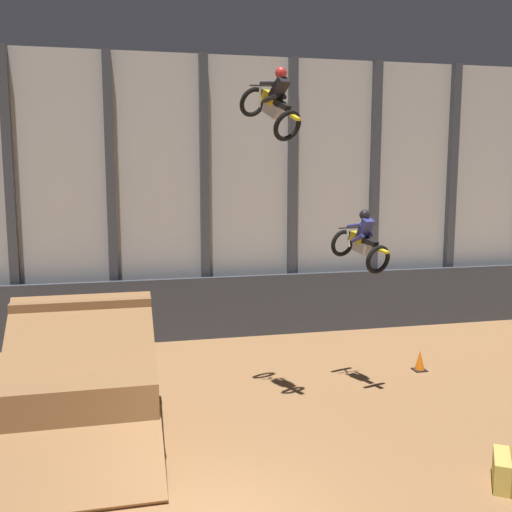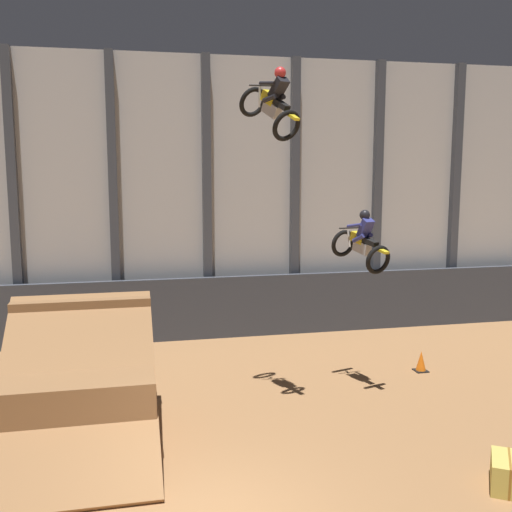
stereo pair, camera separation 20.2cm
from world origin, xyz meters
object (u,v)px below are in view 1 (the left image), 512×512
dirt_ramp (82,391)px  rider_bike_left_air (273,104)px  rider_bike_right_air (361,243)px  traffic_cone_near_ramp (420,361)px  hay_bale_trackside (511,472)px

dirt_ramp → rider_bike_left_air: size_ratio=2.43×
dirt_ramp → rider_bike_right_air: (6.82, 1.37, 2.81)m
dirt_ramp → rider_bike_left_air: rider_bike_left_air is taller
traffic_cone_near_ramp → rider_bike_right_air: bearing=-159.2°
dirt_ramp → rider_bike_right_air: bearing=11.3°
dirt_ramp → traffic_cone_near_ramp: bearing=13.7°
rider_bike_left_air → traffic_cone_near_ramp: rider_bike_left_air is taller
hay_bale_trackside → rider_bike_left_air: bearing=124.6°
hay_bale_trackside → traffic_cone_near_ramp: bearing=76.5°
rider_bike_left_air → hay_bale_trackside: rider_bike_left_air is taller
rider_bike_left_air → rider_bike_right_air: bearing=-11.7°
hay_bale_trackside → dirt_ramp: bearing=153.0°
dirt_ramp → traffic_cone_near_ramp: 9.33m
dirt_ramp → traffic_cone_near_ramp: size_ratio=7.81×
rider_bike_left_air → rider_bike_right_air: (2.46, 0.55, -3.29)m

